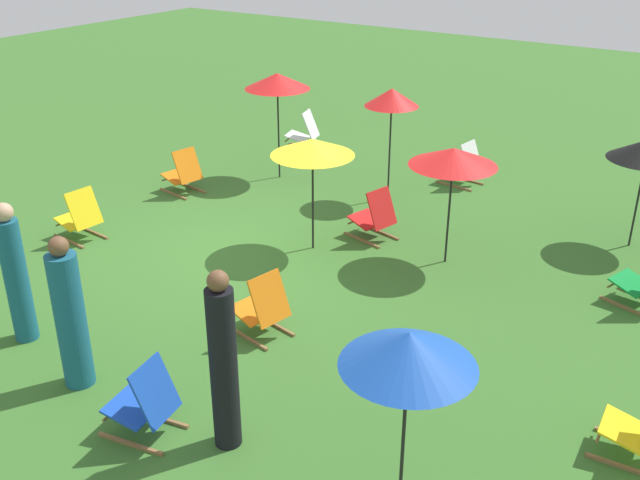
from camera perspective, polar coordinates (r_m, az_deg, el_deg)
The scene contains 16 objects.
ground_plane at distance 11.10m, azimuth -5.15°, elevation -0.88°, with size 40.00×40.00×0.00m, color #386B28.
deckchair_1 at distance 11.91m, azimuth -18.23°, elevation 1.72°, with size 0.54×0.80×0.83m.
deckchair_2 at distance 7.50m, azimuth -13.52°, elevation -12.27°, with size 0.60×0.83×0.83m.
deckchair_4 at distance 11.36m, azimuth 4.26°, elevation 1.83°, with size 0.64×0.85×0.83m.
deckchair_5 at distance 13.41m, azimuth -10.63°, elevation 5.14°, with size 0.58×0.82×0.83m.
deckchair_6 at distance 8.86m, azimuth -4.56°, elevation -5.28°, with size 0.61×0.84×0.83m.
deckchair_9 at distance 15.60m, azimuth -1.24°, elevation 8.39°, with size 0.67×0.86×0.83m.
deckchair_10 at distance 13.83m, azimuth 11.16°, elevation 5.71°, with size 0.57×0.81×0.83m.
umbrella_0 at distance 13.58m, azimuth -3.36°, elevation 12.28°, with size 1.20×1.20×1.99m.
umbrella_1 at distance 5.78m, azimuth 6.94°, elevation -8.49°, with size 1.11×1.11×1.81m.
umbrella_2 at distance 10.29m, azimuth 10.37°, elevation 6.40°, with size 1.24×1.24×1.74m.
umbrella_4 at distance 12.52m, azimuth 5.63°, elevation 11.00°, with size 0.92×0.92×1.98m.
umbrella_5 at distance 10.57m, azimuth -0.59°, elevation 7.26°, with size 1.23×1.23×1.73m.
person_0 at distance 8.18m, azimuth -18.91°, elevation -5.73°, with size 0.33×0.33×1.76m.
person_1 at distance 6.94m, azimuth -7.55°, elevation -9.62°, with size 0.29×0.29×1.89m.
person_2 at distance 9.24m, azimuth -22.66°, elevation -2.57°, with size 0.29×0.29×1.76m.
Camera 1 is at (7.70, 6.38, 4.82)m, focal length 41.00 mm.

